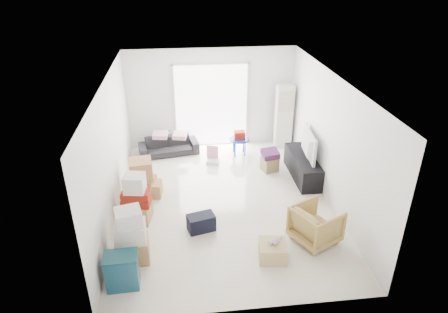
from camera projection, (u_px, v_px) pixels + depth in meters
room_shell at (224, 145)px, 8.10m from camera, size 4.98×6.48×3.18m
sliding_door at (211, 102)px, 10.79m from camera, size 2.10×0.04×2.33m
ac_tower at (284, 116)px, 10.87m from camera, size 0.45×0.30×1.75m
tv_console at (303, 167)px, 9.56m from camera, size 0.49×1.63×0.54m
television at (304, 154)px, 9.40m from camera, size 0.73×1.16×0.15m
sofa at (169, 143)px, 10.67m from camera, size 1.62×0.72×0.61m
pillow_left at (160, 131)px, 10.51m from camera, size 0.40×0.34×0.11m
pillow_right at (179, 131)px, 10.49m from camera, size 0.39×0.33×0.12m
armchair at (316, 223)px, 7.35m from camera, size 0.98×1.00×0.79m
storage_bins at (122, 271)px, 6.35m from camera, size 0.55×0.39×0.61m
box_stack_a at (131, 238)px, 6.85m from camera, size 0.59×0.50×1.03m
box_stack_b at (137, 201)px, 7.90m from camera, size 0.60×0.58×1.03m
box_stack_c at (142, 178)px, 8.80m from camera, size 0.65×0.58×0.84m
loose_box at (153, 189)px, 8.86m from camera, size 0.43×0.43×0.32m
duffel_bag at (201, 223)px, 7.74m from camera, size 0.58×0.43×0.33m
ottoman at (270, 164)px, 9.89m from camera, size 0.44×0.44×0.36m
blanket at (270, 155)px, 9.78m from camera, size 0.42×0.42×0.14m
kids_table at (239, 138)px, 10.56m from camera, size 0.54×0.54×0.66m
toy_walker at (213, 158)px, 10.32m from camera, size 0.37×0.34×0.43m
wood_crate at (273, 251)px, 7.01m from camera, size 0.53×0.53×0.31m
plush_bunny at (275, 241)px, 6.92m from camera, size 0.25×0.16×0.13m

